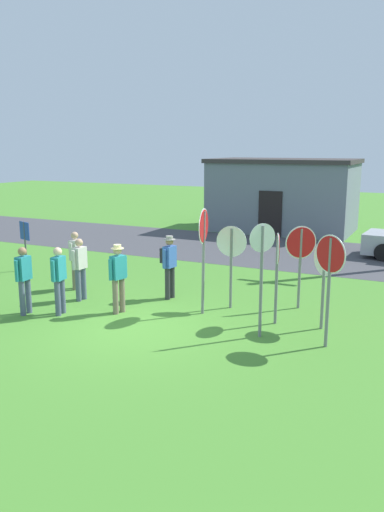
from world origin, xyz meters
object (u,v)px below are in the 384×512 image
Objects in this scene: stop_sign_leaning_right at (301,252)px; person_in_teal at (24,277)px; person_near_signs at (169,262)px; stop_sign_nearest at (262,263)px; person_with_sunhat at (80,266)px; info_panel_middle at (25,237)px; stop_sign_center_cluster at (324,270)px; stop_sign_low_front at (231,252)px; stop_sign_rear_left at (204,241)px; person_in_dark_shirt at (118,275)px; stop_sign_rear_right at (330,271)px; person_in_blue at (76,257)px; person_on_left at (59,277)px; stop_sign_far_back at (277,263)px.

person_in_teal is at bearing -150.17° from stop_sign_leaning_right.
stop_sign_leaning_right is 1.23× the size of person_near_signs.
person_with_sunhat is at bearing 174.25° from stop_sign_nearest.
person_with_sunhat is 4.27m from info_panel_middle.
stop_sign_leaning_right is at bearing 29.83° from person_in_teal.
stop_sign_center_cluster is 0.95× the size of stop_sign_low_front.
person_in_dark_shirt is (-1.91, -0.87, -0.84)m from stop_sign_rear_left.
stop_sign_leaning_right is at bearing 24.60° from stop_sign_low_front.
stop_sign_center_cluster is at bearing 5.12° from person_with_sunhat.
person_in_teal is at bearing -46.95° from info_panel_middle.
stop_sign_rear_right is 1.11× the size of stop_sign_low_front.
person_in_blue is at bearing -176.59° from stop_sign_low_front.
stop_sign_center_cluster is 10.22m from info_panel_middle.
stop_sign_rear_right reaches higher than person_in_teal.
person_near_signs is (1.78, 2.38, 0.06)m from person_on_left.
person_near_signs is (2.89, 0.33, 0.06)m from person_in_blue.
person_in_blue is (-4.27, 0.46, -0.88)m from stop_sign_rear_left.
person_in_blue reaches higher than info_panel_middle.
stop_sign_rear_right is 1.40× the size of person_with_sunhat.
stop_sign_far_back reaches higher than person_in_dark_shirt.
person_near_signs is at bearing 6.45° from person_in_blue.
stop_sign_center_cluster is at bearing -7.87° from info_panel_middle.
person_on_left is (-3.60, -2.33, -0.51)m from stop_sign_low_front.
stop_sign_rear_left is at bearing -178.08° from stop_sign_far_back.
info_panel_middle is (-4.08, 3.17, 0.18)m from person_on_left.
stop_sign_nearest is 1.48× the size of person_in_teal.
person_in_dark_shirt is (-4.80, -1.05, -0.39)m from stop_sign_center_cluster.
stop_sign_far_back is at bearing -3.76° from person_in_blue.
stop_sign_far_back is 1.28× the size of person_with_sunhat.
stop_sign_rear_right is at bearing -10.20° from person_in_blue.
stop_sign_rear_left reaches higher than person_with_sunhat.
stop_sign_rear_left is 4.49m from person_in_teal.
stop_sign_rear_left reaches higher than stop_sign_leaning_right.
person_with_sunhat is 2.38m from person_near_signs.
stop_sign_leaning_right is 6.04m from person_on_left.
person_in_dark_shirt is at bearing -107.72° from person_near_signs.
stop_sign_far_back is at bearing -25.98° from stop_sign_low_front.
person_with_sunhat is 1.00× the size of person_in_teal.
info_panel_middle is at bearing 172.13° from stop_sign_center_cluster.
person_with_sunhat is at bearing -150.35° from person_near_signs.
person_in_dark_shirt is (1.25, 0.72, 0.03)m from person_on_left.
person_in_teal is at bearing -133.06° from person_near_signs.
stop_sign_rear_left is at bearing 26.70° from person_on_left.
stop_sign_nearest is 1.17× the size of stop_sign_leaning_right.
stop_sign_nearest is 1.48× the size of person_with_sunhat.
person_near_signs reaches higher than person_in_blue.
stop_sign_nearest is at bearing -135.37° from stop_sign_center_cluster.
person_in_dark_shirt reaches higher than person_on_left.
info_panel_middle is (-5.86, 0.79, 0.13)m from person_near_signs.
stop_sign_low_front is 1.29× the size of info_panel_middle.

